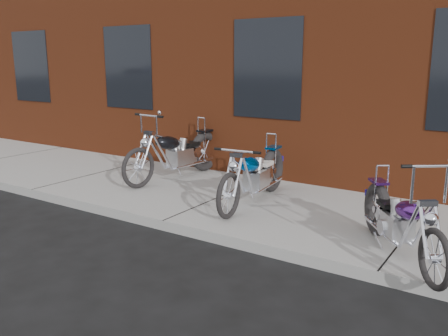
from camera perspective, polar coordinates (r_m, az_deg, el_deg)
The scene contains 5 objects.
ground at distance 6.81m, azimuth -7.34°, elevation -7.49°, with size 120.00×120.00×0.00m, color black.
sidewalk at distance 7.92m, azimuth -0.28°, elevation -3.89°, with size 22.00×3.00×0.15m, color #9E9E9E.
chopper_purple at distance 5.78m, azimuth 20.45°, elevation -6.31°, with size 1.37×1.78×1.20m.
chopper_blue at distance 7.44m, azimuth 3.68°, elevation -1.07°, with size 0.57×2.33×1.01m.
chopper_third at distance 9.04m, azimuth -5.73°, elevation 1.59°, with size 0.62×2.52×1.28m.
Camera 1 is at (4.20, -4.82, 2.34)m, focal length 38.00 mm.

